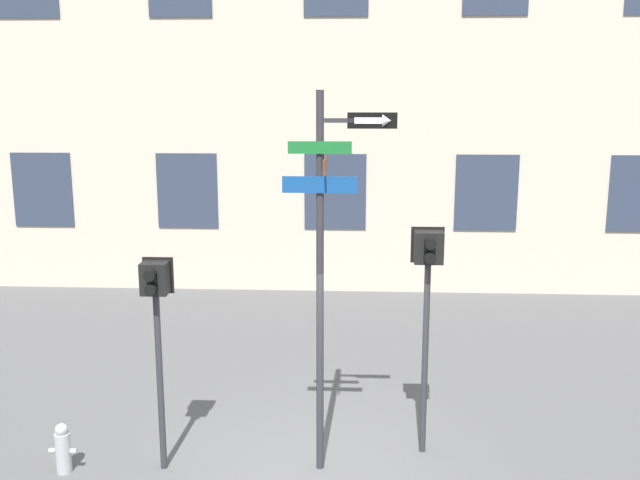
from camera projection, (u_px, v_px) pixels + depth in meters
name	position (u px, v px, depth m)	size (l,w,h in m)	color
street_sign_pole	(326.00, 253.00, 8.31)	(1.30, 0.77, 4.61)	#2D2D33
pedestrian_signal_left	(156.00, 307.00, 8.45)	(0.37, 0.40, 2.66)	#2D2D33
pedestrian_signal_right	(428.00, 278.00, 8.82)	(0.41, 0.40, 2.95)	#2D2D33
fire_hydrant	(63.00, 449.00, 8.72)	(0.34, 0.18, 0.64)	#A5A5A8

